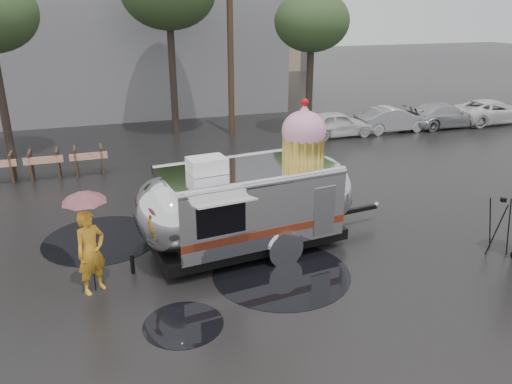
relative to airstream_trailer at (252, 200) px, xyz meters
name	(u,v)px	position (x,y,z in m)	size (l,w,h in m)	color
ground	(300,295)	(0.30, -2.41, -1.32)	(120.00, 120.00, 0.00)	black
puddles	(189,262)	(-1.66, -0.23, -1.32)	(6.96, 6.70, 0.01)	black
utility_pole	(230,33)	(2.80, 11.59, 3.30)	(1.60, 0.28, 9.00)	#473323
tree_right	(312,22)	(6.30, 10.59, 3.73)	(3.36, 3.36, 6.42)	#382D26
barricade_row	(45,164)	(-5.25, 7.56, -0.80)	(4.30, 0.80, 1.00)	#473323
parked_cars	(424,114)	(12.08, 9.59, -0.60)	(13.20, 1.90, 1.50)	silver
airstream_trailer	(252,200)	(0.00, 0.00, 0.00)	(6.98, 3.15, 3.77)	silver
person_left	(91,252)	(-3.84, -0.84, -0.39)	(0.67, 0.45, 1.86)	gold
umbrella_pink	(85,208)	(-3.84, -0.84, 0.61)	(1.12, 1.12, 2.31)	#CB7A82
tripod	(500,221)	(5.69, -2.14, -0.47)	(0.60, 0.56, 1.46)	black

